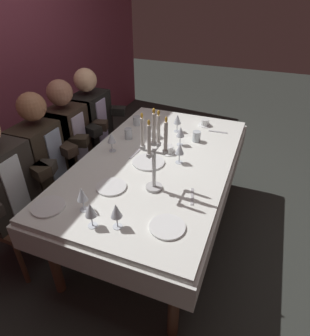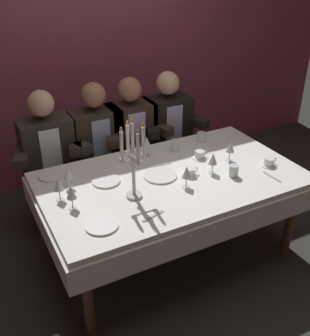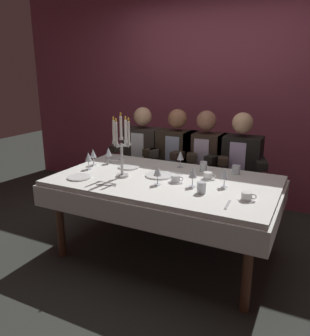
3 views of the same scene
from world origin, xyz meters
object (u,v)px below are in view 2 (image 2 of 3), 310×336
Objects in this scene: wine_glass_3 at (230,147)px; seated_diner_1 at (96,139)px; dining_table at (171,190)px; wine_glass_0 at (68,173)px; candelabra at (133,162)px; wine_glass_1 at (147,143)px; dinner_plate_0 at (160,175)px; water_tumbler_2 at (234,171)px; wine_glass_5 at (58,185)px; water_tumbler_0 at (175,145)px; wine_glass_6 at (71,193)px; dinner_plate_3 at (102,225)px; seated_diner_0 at (47,149)px; dinner_plate_2 at (106,181)px; coffee_cup_2 at (200,155)px; wine_glass_4 at (213,159)px; wine_glass_2 at (187,173)px; water_tumbler_1 at (201,137)px; coffee_cup_0 at (269,162)px; coffee_cup_1 at (190,172)px; dinner_plate_1 at (52,175)px; seated_diner_2 at (131,131)px; seated_diner_3 at (167,124)px.

seated_diner_1 is (-0.78, 0.88, -0.12)m from wine_glass_3.
wine_glass_0 is at bearing 164.55° from dining_table.
candelabra is (-0.36, -0.12, 0.39)m from dining_table.
candelabra is 0.63m from wine_glass_1.
dinner_plate_0 is at bearing 29.19° from candelabra.
water_tumbler_2 is at bearing -19.79° from wine_glass_0.
wine_glass_5 is 1.08m from water_tumbler_0.
wine_glass_0 is 1.00× the size of wine_glass_6.
wine_glass_1 reaches higher than dining_table.
wine_glass_0 is (-0.04, 0.52, 0.11)m from dinner_plate_3.
wine_glass_5 is 0.13× the size of seated_diner_0.
wine_glass_1 reaches higher than dinner_plate_2.
seated_diner_1 is (-0.66, 1.09, -0.05)m from water_tumbler_2.
wine_glass_1 is 1.24× the size of coffee_cup_2.
wine_glass_3 is 0.25m from wine_glass_4.
wine_glass_3 is at bearing 8.03° from candelabra.
wine_glass_4 is (0.27, 0.08, -0.00)m from wine_glass_2.
wine_glass_0 and wine_glass_2 have the same top height.
wine_glass_1 is (-0.01, 0.38, 0.23)m from dining_table.
coffee_cup_2 is at bearing -50.86° from seated_diner_1.
seated_diner_1 reaches higher than water_tumbler_2.
wine_glass_2 is at bearing -160.35° from wine_glass_3.
wine_glass_0 is at bearing 160.21° from water_tumbler_2.
wine_glass_0 and wine_glass_5 have the same top height.
dinner_plate_2 is 2.17× the size of water_tumbler_0.
water_tumbler_0 is 1.17× the size of water_tumbler_1.
coffee_cup_0 is (1.41, 0.12, 0.02)m from dinner_plate_3.
wine_glass_1 and wine_glass_4 have the same top height.
coffee_cup_1 is 1.00× the size of coffee_cup_2.
wine_glass_6 is (0.01, -0.47, 0.11)m from dinner_plate_1.
water_tumbler_0 is at bearing -6.46° from wine_glass_1.
water_tumbler_2 is (1.11, -0.40, -0.07)m from wine_glass_0.
coffee_cup_0 is at bearing -10.07° from wine_glass_5.
water_tumbler_2 is (-0.12, -0.21, -0.07)m from wine_glass_3.
dinner_plate_1 is 1.64m from coffee_cup_0.
wine_glass_1 is 0.56m from wine_glass_2.
wine_glass_4 is at bearing -17.99° from dining_table.
coffee_cup_1 is at bearing -67.80° from seated_diner_1.
seated_diner_0 reaches higher than water_tumbler_0.
dining_table is 0.90m from seated_diner_2.
dinner_plate_2 is 1.55× the size of coffee_cup_1.
wine_glass_0 is 1.00× the size of wine_glass_1.
water_tumbler_1 is at bearing 90.02° from wine_glass_3.
wine_glass_0 is at bearing 163.81° from wine_glass_4.
seated_diner_3 is at bearing 0.00° from seated_diner_1.
dinner_plate_2 is 0.51m from wine_glass_1.
seated_diner_2 is (0.74, 1.21, -0.01)m from dinner_plate_3.
water_tumbler_1 is at bearing 30.74° from candelabra.
seated_diner_2 is at bearing 42.45° from wine_glass_5.
seated_diner_0 is at bearing 88.27° from wine_glass_0.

